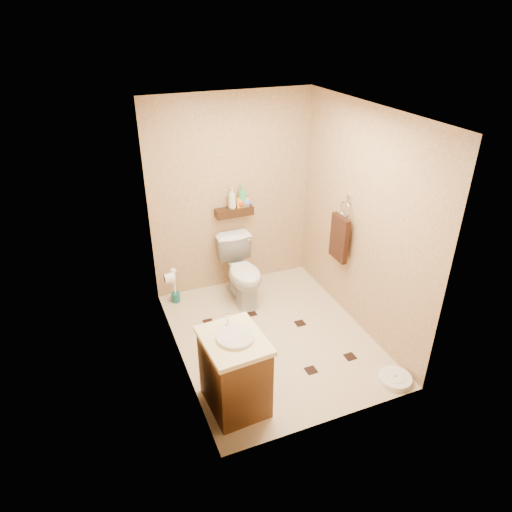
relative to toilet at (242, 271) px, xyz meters
name	(u,v)px	position (x,y,z in m)	size (l,w,h in m)	color
ground	(272,336)	(0.03, -0.83, -0.38)	(2.50, 2.50, 0.00)	beige
wall_back	(232,195)	(0.03, 0.42, 0.82)	(2.00, 0.04, 2.40)	tan
wall_front	(342,307)	(0.03, -2.08, 0.82)	(2.00, 0.04, 2.40)	tan
wall_left	(173,257)	(-0.97, -0.83, 0.82)	(0.04, 2.50, 2.40)	tan
wall_right	(362,223)	(1.03, -0.83, 0.82)	(0.04, 2.50, 2.40)	tan
ceiling	(277,112)	(0.03, -0.83, 2.02)	(2.00, 2.50, 0.02)	silver
wall_shelf	(234,212)	(0.03, 0.34, 0.64)	(0.46, 0.14, 0.10)	#361E0E
floor_accents	(277,339)	(0.06, -0.90, -0.38)	(1.30, 1.26, 0.01)	black
toilet	(242,271)	(0.00, 0.00, 0.00)	(0.43, 0.75, 0.76)	white
vanity	(235,371)	(-0.67, -1.59, 0.00)	(0.54, 0.64, 0.86)	brown
bathroom_scale	(395,379)	(0.85, -1.90, -0.35)	(0.38, 0.38, 0.06)	white
toilet_brush	(175,290)	(-0.79, 0.24, -0.22)	(0.11, 0.11, 0.47)	#175E5A
towel_ring	(340,236)	(0.95, -0.58, 0.56)	(0.12, 0.30, 0.76)	silver
toilet_paper	(170,278)	(-0.91, -0.18, 0.22)	(0.12, 0.11, 0.12)	white
bottle_a	(232,198)	(0.01, 0.34, 0.82)	(0.10, 0.10, 0.25)	silver
bottle_b	(240,201)	(0.10, 0.34, 0.77)	(0.07, 0.08, 0.16)	#FF9C35
bottle_c	(241,201)	(0.12, 0.34, 0.76)	(0.12, 0.12, 0.15)	#BE4216
bottle_d	(242,196)	(0.14, 0.34, 0.82)	(0.10, 0.10, 0.27)	#39AC65
bottle_e	(245,200)	(0.18, 0.34, 0.77)	(0.08, 0.08, 0.17)	#F99D53
bottle_f	(246,200)	(0.18, 0.34, 0.76)	(0.12, 0.12, 0.15)	#577ADA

